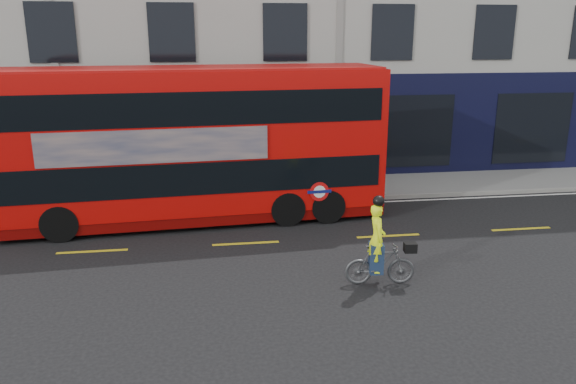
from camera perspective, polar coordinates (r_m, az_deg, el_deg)
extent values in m
plane|color=black|center=(14.70, 11.97, -6.41)|extent=(120.00, 120.00, 0.00)
cube|color=slate|center=(20.57, 5.83, 0.49)|extent=(60.00, 3.00, 0.12)
cube|color=gray|center=(19.17, 6.91, -0.67)|extent=(60.00, 0.12, 0.13)
cube|color=black|center=(21.56, 5.02, 6.51)|extent=(50.00, 0.08, 4.00)
cube|color=silver|center=(18.91, 7.13, -1.10)|extent=(58.00, 0.10, 0.01)
cube|color=#BF0907|center=(16.80, -9.80, 5.31)|extent=(11.37, 3.27, 4.03)
cube|color=#5F0403|center=(17.32, -9.46, -1.76)|extent=(11.36, 3.22, 0.31)
cube|color=black|center=(16.98, -9.66, 2.35)|extent=(10.92, 3.28, 0.92)
cube|color=black|center=(16.64, -9.97, 8.85)|extent=(10.92, 3.28, 0.92)
cube|color=#9E0D0B|center=(16.55, -10.14, 12.25)|extent=(11.14, 3.15, 0.08)
cube|color=black|center=(18.08, 8.48, 3.22)|extent=(0.19, 2.29, 0.92)
cube|color=black|center=(17.76, 8.74, 9.34)|extent=(0.19, 2.29, 0.92)
cube|color=tan|center=(15.50, -13.37, 4.52)|extent=(6.11, 0.43, 0.92)
cylinder|color=red|center=(16.39, 3.21, 0.04)|extent=(0.57, 0.06, 0.57)
cylinder|color=white|center=(16.39, 3.22, 0.03)|extent=(0.37, 0.04, 0.37)
cube|color=#0C1459|center=(16.38, 3.22, 0.03)|extent=(0.71, 0.07, 0.09)
cylinder|color=black|center=(17.82, 3.04, -0.37)|extent=(1.19, 2.66, 1.02)
cylinder|color=black|center=(17.55, -0.82, -0.60)|extent=(1.19, 2.66, 1.02)
cylinder|color=black|center=(17.52, -21.58, -1.78)|extent=(1.19, 2.66, 1.02)
imported|color=#4B4D50|center=(12.87, 9.33, -7.28)|extent=(1.61, 0.60, 0.95)
imported|color=#E3FD12|center=(12.61, 9.02, -4.62)|extent=(0.42, 0.60, 1.54)
cube|color=black|center=(12.87, 12.31, -5.53)|extent=(0.29, 0.24, 0.22)
cube|color=#1B2B48|center=(12.78, 8.93, -6.63)|extent=(0.33, 0.40, 0.68)
sphere|color=black|center=(12.34, 9.19, -0.92)|extent=(0.25, 0.25, 0.25)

